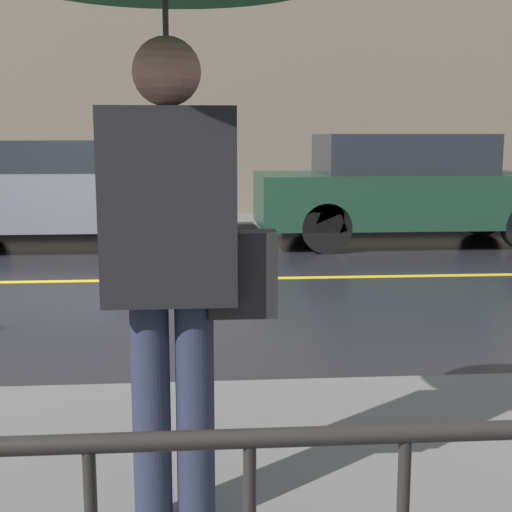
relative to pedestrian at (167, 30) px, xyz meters
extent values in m
plane|color=black|center=(-1.10, 5.27, -1.90)|extent=(80.00, 80.00, 0.00)
cube|color=#60605E|center=(-1.10, 9.86, -1.82)|extent=(28.00, 1.69, 0.15)
cube|color=gold|center=(-1.10, 5.27, -1.89)|extent=(25.20, 0.12, 0.01)
cube|color=#706656|center=(-1.10, 10.85, 0.62)|extent=(28.00, 0.30, 5.03)
cylinder|color=#23283D|center=(-0.08, 0.00, -1.33)|extent=(0.14, 0.14, 0.84)
cylinder|color=#23283D|center=(0.07, 0.00, -1.33)|extent=(0.14, 0.14, 0.84)
cube|color=black|center=(0.00, 0.00, -0.58)|extent=(0.45, 0.27, 0.66)
sphere|color=#A0715E|center=(0.00, 0.00, -0.13)|extent=(0.23, 0.23, 0.23)
cylinder|color=#262628|center=(0.00, 0.00, -0.21)|extent=(0.02, 0.02, 0.74)
cube|color=black|center=(0.24, 0.00, -0.82)|extent=(0.24, 0.12, 0.30)
cube|color=slate|center=(-1.95, 7.75, -1.21)|extent=(3.93, 1.76, 0.77)
cube|color=#1E2328|center=(-2.11, 7.75, -0.60)|extent=(2.04, 1.62, 0.43)
cylinder|color=black|center=(-0.73, 8.52, -1.54)|extent=(0.71, 0.22, 0.71)
cylinder|color=black|center=(-0.73, 6.97, -1.54)|extent=(0.71, 0.22, 0.71)
cube|color=#193828|center=(3.17, 7.75, -1.24)|extent=(4.50, 1.81, 0.74)
cube|color=#1E2328|center=(2.99, 7.75, -0.58)|extent=(2.34, 1.66, 0.56)
cylinder|color=black|center=(4.57, 8.54, -1.56)|extent=(0.68, 0.22, 0.68)
cylinder|color=black|center=(1.78, 8.54, -1.56)|extent=(0.68, 0.22, 0.68)
cylinder|color=black|center=(1.78, 6.95, -1.56)|extent=(0.68, 0.22, 0.68)
camera|label=1|loc=(0.10, -2.45, -0.35)|focal=50.00mm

